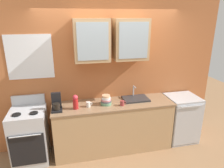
# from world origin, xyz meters

# --- Properties ---
(ground_plane) EXTENTS (10.00, 10.00, 0.00)m
(ground_plane) POSITION_xyz_m (0.00, 0.00, 0.00)
(ground_plane) COLOR #936B47
(back_wall_unit) EXTENTS (4.22, 0.44, 2.86)m
(back_wall_unit) POSITION_xyz_m (-0.01, 0.31, 1.54)
(back_wall_unit) COLOR #B76638
(back_wall_unit) RESTS_ON ground_plane
(counter) EXTENTS (2.13, 0.61, 0.91)m
(counter) POSITION_xyz_m (0.00, 0.00, 0.46)
(counter) COLOR tan
(counter) RESTS_ON ground_plane
(stove_range) EXTENTS (0.57, 0.63, 1.09)m
(stove_range) POSITION_xyz_m (-1.45, -0.00, 0.46)
(stove_range) COLOR silver
(stove_range) RESTS_ON ground_plane
(sink_faucet) EXTENTS (0.47, 0.34, 0.23)m
(sink_faucet) POSITION_xyz_m (0.44, 0.08, 0.93)
(sink_faucet) COLOR #2D2D30
(sink_faucet) RESTS_ON counter
(bowl_stack) EXTENTS (0.19, 0.19, 0.17)m
(bowl_stack) POSITION_xyz_m (-0.13, -0.02, 0.99)
(bowl_stack) COLOR #669972
(bowl_stack) RESTS_ON counter
(vase) EXTENTS (0.09, 0.09, 0.25)m
(vase) POSITION_xyz_m (-0.66, -0.08, 1.04)
(vase) COLOR #B21E1E
(vase) RESTS_ON counter
(cup_near_sink) EXTENTS (0.11, 0.07, 0.09)m
(cup_near_sink) POSITION_xyz_m (0.13, -0.13, 0.96)
(cup_near_sink) COLOR #993838
(cup_near_sink) RESTS_ON counter
(cup_near_bowls) EXTENTS (0.11, 0.07, 0.09)m
(cup_near_bowls) POSITION_xyz_m (-0.44, -0.05, 0.96)
(cup_near_bowls) COLOR silver
(cup_near_bowls) RESTS_ON counter
(dishwasher) EXTENTS (0.59, 0.60, 0.91)m
(dishwasher) POSITION_xyz_m (1.38, -0.00, 0.46)
(dishwasher) COLOR silver
(dishwasher) RESTS_ON ground_plane
(coffee_maker) EXTENTS (0.17, 0.20, 0.29)m
(coffee_maker) POSITION_xyz_m (-0.96, -0.06, 1.02)
(coffee_maker) COLOR black
(coffee_maker) RESTS_ON counter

